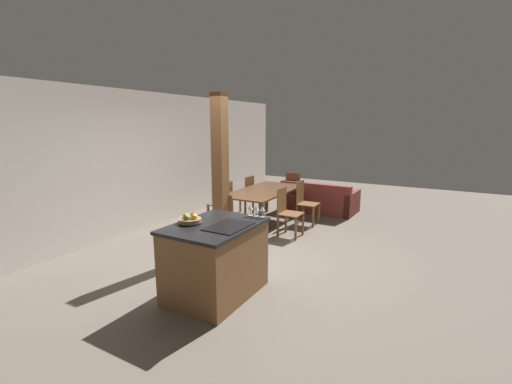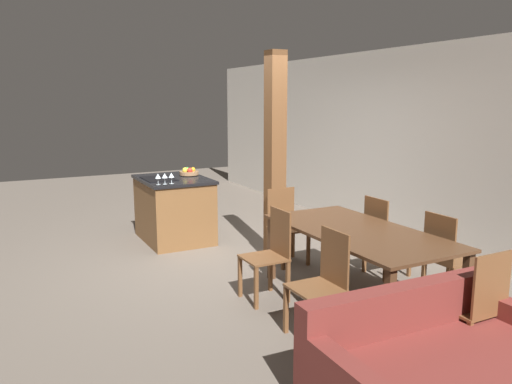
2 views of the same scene
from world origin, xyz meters
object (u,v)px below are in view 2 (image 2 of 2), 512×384
Objects in this scene: dining_table at (358,238)px; dining_chair_near_right at (323,282)px; fruit_bowl at (189,172)px; dining_chair_far_right at (446,257)px; wine_glass_far at (171,176)px; timber_post at (275,157)px; wine_glass_middle at (165,176)px; couch at (440,372)px; dining_chair_near_left at (270,253)px; dining_chair_foot_end at (476,305)px; dining_chair_far_left at (383,235)px; wine_glass_near at (158,176)px; kitchen_island at (174,209)px; dining_chair_head_end at (285,224)px.

dining_table is 2.21× the size of dining_chair_near_right.
dining_chair_far_right is at bearing 21.03° from fruit_bowl.
wine_glass_far is 1.38m from timber_post.
wine_glass_middle is 4.19m from couch.
wine_glass_far is at bearing -169.66° from dining_chair_near_left.
fruit_bowl is 0.30× the size of dining_chair_near_left.
dining_chair_foot_end is (4.45, 0.62, -0.47)m from fruit_bowl.
dining_chair_far_right is (2.89, 1.82, -0.54)m from wine_glass_far.
timber_post is at bearing 21.86° from fruit_bowl.
dining_chair_far_left is at bearing 27.37° from fruit_bowl.
wine_glass_near and wine_glass_middle have the same top height.
wine_glass_near is at bearing 34.69° from dining_chair_far_right.
kitchen_island is at bearing 151.62° from wine_glass_middle.
wine_glass_far reaches higher than dining_chair_far_right.
kitchen_island and dining_chair_near_right have the same top height.
couch is (2.10, 0.09, -0.23)m from dining_chair_near_left.
wine_glass_far reaches higher than dining_chair_far_left.
dining_chair_far_left is (1.98, 2.00, -0.54)m from wine_glass_near.
wine_glass_far is at bearing -74.04° from dining_chair_foot_end.
dining_chair_head_end is (-1.84, 0.73, 0.00)m from dining_chair_near_right.
wine_glass_middle is at bearing -126.30° from timber_post.
wine_glass_near is at bearing -71.61° from dining_chair_foot_end.
kitchen_island is 0.46× the size of timber_post.
dining_chair_far_left is 0.91m from dining_chair_far_right.
wine_glass_near reaches higher than couch.
timber_post reaches higher than dining_chair_far_left.
dining_chair_foot_end is at bearing 7.98° from fruit_bowl.
wine_glass_far is at bearing 90.00° from wine_glass_middle.
couch is (4.09, 0.45, -0.77)m from wine_glass_far.
dining_chair_foot_end reaches higher than dining_table.
kitchen_island is at bearing -67.49° from fruit_bowl.
dining_chair_near_right and dining_chair_head_end have the same top height.
wine_glass_near is 4.06m from dining_chair_foot_end.
dining_chair_head_end is (-1.38, 0.00, -0.17)m from dining_table.
dining_chair_far_right reaches higher than couch.
dining_chair_near_right is (3.52, -0.11, -0.47)m from fruit_bowl.
dining_table is 1.39m from dining_chair_head_end.
wine_glass_far is 2.09m from dining_chair_near_left.
dining_chair_far_right is at bearing -68.31° from dining_chair_head_end.
dining_chair_foot_end is (2.77, 0.00, 0.00)m from dining_chair_head_end.
kitchen_island and dining_chair_far_right have the same top height.
dining_chair_foot_end is at bearing 158.31° from dining_chair_far_left.
timber_post reaches higher than dining_chair_foot_end.
dining_chair_far_right is (0.45, 0.73, -0.17)m from dining_table.
kitchen_island is at bearing -163.04° from dining_table.
dining_chair_near_right and dining_chair_far_right have the same top height.
dining_table is 0.88m from dining_chair_near_left.
dining_chair_near_left is at bearing 3.91° from kitchen_island.
wine_glass_far is 0.16× the size of dining_chair_far_right.
fruit_bowl is 2.66m from dining_chair_near_left.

